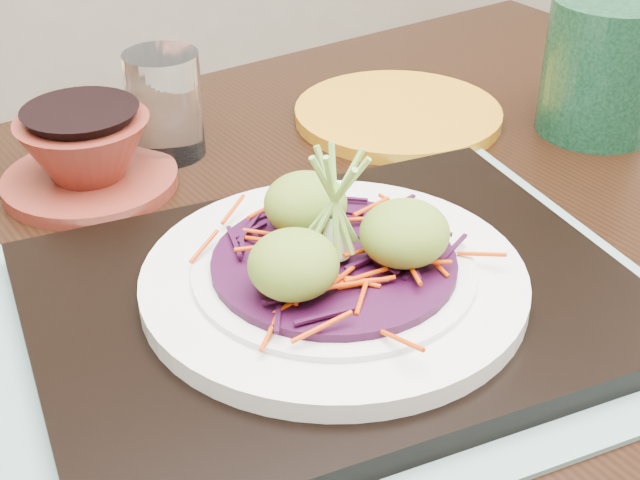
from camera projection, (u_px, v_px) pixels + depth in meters
name	position (u px, v px, depth m)	size (l,w,h in m)	color
dining_table	(318.00, 383.00, 0.69)	(1.29, 0.95, 0.74)	black
placemat	(333.00, 313.00, 0.60)	(0.45, 0.35, 0.00)	gray
serving_tray	(334.00, 300.00, 0.60)	(0.39, 0.29, 0.02)	black
white_plate	(334.00, 279.00, 0.59)	(0.26, 0.26, 0.02)	silver
cabbage_bed	(334.00, 262.00, 0.58)	(0.16, 0.16, 0.01)	#320A27
carrot_julienne	(334.00, 252.00, 0.58)	(0.20, 0.20, 0.01)	#D43903
guacamole_scoops	(335.00, 233.00, 0.57)	(0.14, 0.12, 0.04)	olive
scallion_garnish	(335.00, 206.00, 0.56)	(0.06, 0.06, 0.09)	#88BE4C
water_glass	(165.00, 105.00, 0.79)	(0.07, 0.07, 0.09)	white
terracotta_bowl_set	(87.00, 157.00, 0.74)	(0.18, 0.18, 0.06)	maroon
yellow_plate	(398.00, 114.00, 0.87)	(0.20, 0.20, 0.01)	#C07915
green_jar	(603.00, 67.00, 0.82)	(0.11, 0.11, 0.13)	#1B4C2C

